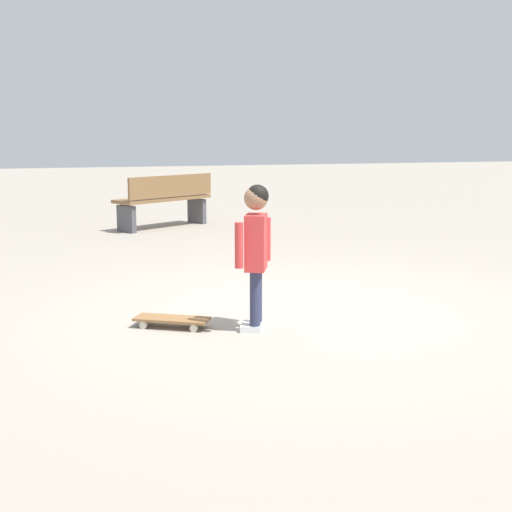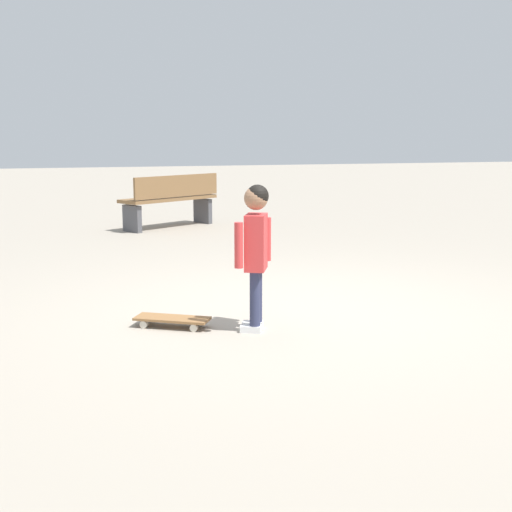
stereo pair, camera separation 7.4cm
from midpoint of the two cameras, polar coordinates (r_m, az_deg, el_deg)
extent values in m
plane|color=#9E9384|center=(5.66, 3.15, -4.48)|extent=(50.00, 50.00, 0.00)
cylinder|color=#2D3351|center=(4.98, -0.50, -3.62)|extent=(0.08, 0.08, 0.42)
cube|color=white|center=(5.04, -0.84, -5.99)|extent=(0.14, 0.17, 0.05)
cylinder|color=#2D3351|center=(5.09, -0.34, -3.33)|extent=(0.08, 0.08, 0.42)
cube|color=white|center=(5.14, -0.67, -5.65)|extent=(0.14, 0.17, 0.05)
cube|color=#D13838|center=(4.95, -0.43, 1.14)|extent=(0.28, 0.23, 0.40)
cylinder|color=#D13838|center=(4.82, -1.85, 0.88)|extent=(0.06, 0.06, 0.32)
cylinder|color=#D13838|center=(5.10, 0.46, 1.39)|extent=(0.06, 0.06, 0.32)
sphere|color=#9E7051|center=(4.92, -0.43, 4.77)|extent=(0.17, 0.17, 0.17)
sphere|color=black|center=(4.91, -0.32, 4.94)|extent=(0.16, 0.16, 0.16)
cube|color=olive|center=(5.19, -7.32, -5.13)|extent=(0.44, 0.57, 0.02)
cube|color=#B7B7BC|center=(5.26, -9.30, -5.13)|extent=(0.11, 0.08, 0.02)
cube|color=#B7B7BC|center=(5.13, -5.27, -5.43)|extent=(0.11, 0.08, 0.02)
cylinder|color=beige|center=(5.20, -9.61, -5.58)|extent=(0.05, 0.06, 0.06)
cylinder|color=beige|center=(5.34, -8.99, -5.17)|extent=(0.05, 0.06, 0.06)
cylinder|color=beige|center=(5.07, -5.53, -5.90)|extent=(0.05, 0.06, 0.06)
cylinder|color=beige|center=(5.21, -5.01, -5.46)|extent=(0.05, 0.06, 0.06)
cube|color=brown|center=(10.64, -7.83, 4.68)|extent=(1.20, 1.60, 0.05)
cube|color=brown|center=(10.48, -7.14, 5.71)|extent=(0.85, 1.40, 0.32)
cube|color=#4C4C51|center=(11.13, -5.06, 3.70)|extent=(0.34, 0.25, 0.39)
cube|color=#4C4C51|center=(10.23, -10.78, 3.00)|extent=(0.34, 0.25, 0.39)
camera|label=1|loc=(0.04, -90.43, -0.08)|focal=48.82mm
camera|label=2|loc=(0.04, 89.57, 0.08)|focal=48.82mm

